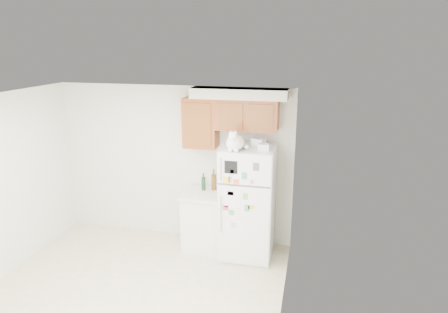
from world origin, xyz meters
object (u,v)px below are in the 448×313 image
(bottle_green, at_px, (203,182))
(bottle_amber, at_px, (214,179))
(refrigerator, at_px, (248,202))
(storage_box_front, at_px, (264,147))
(storage_box_back, at_px, (258,142))
(base_counter, at_px, (205,220))
(cat, at_px, (235,142))

(bottle_green, distance_m, bottle_amber, 0.16)
(refrigerator, bearing_deg, bottle_green, 166.99)
(storage_box_front, bearing_deg, refrigerator, 144.24)
(storage_box_back, relative_size, bottle_amber, 0.54)
(storage_box_back, distance_m, bottle_green, 1.09)
(base_counter, height_order, bottle_green, bottle_green)
(storage_box_back, relative_size, bottle_green, 0.65)
(storage_box_front, relative_size, bottle_green, 0.54)
(cat, height_order, bottle_amber, cat)
(refrigerator, bearing_deg, base_counter, 173.90)
(bottle_green, xyz_separation_m, bottle_amber, (0.15, 0.05, 0.03))
(cat, distance_m, storage_box_front, 0.40)
(refrigerator, xyz_separation_m, bottle_amber, (-0.58, 0.22, 0.23))
(refrigerator, height_order, storage_box_back, storage_box_back)
(storage_box_back, bearing_deg, bottle_green, -162.67)
(cat, bearing_deg, bottle_amber, 132.46)
(storage_box_back, bearing_deg, cat, -106.67)
(refrigerator, distance_m, storage_box_front, 0.93)
(base_counter, bearing_deg, refrigerator, -6.10)
(refrigerator, bearing_deg, storage_box_back, 46.68)
(cat, bearing_deg, storage_box_back, 53.07)
(cat, xyz_separation_m, bottle_green, (-0.57, 0.41, -0.76))
(refrigerator, xyz_separation_m, base_counter, (-0.69, 0.07, -0.39))
(refrigerator, xyz_separation_m, storage_box_back, (0.12, 0.12, 0.90))
(cat, distance_m, bottle_green, 1.03)
(cat, bearing_deg, refrigerator, 56.92)
(bottle_amber, bearing_deg, storage_box_back, -8.03)
(storage_box_back, xyz_separation_m, bottle_amber, (-0.69, 0.10, -0.66))
(base_counter, bearing_deg, storage_box_front, -13.12)
(bottle_green, bearing_deg, storage_box_front, -17.88)
(base_counter, relative_size, storage_box_front, 6.13)
(bottle_green, bearing_deg, cat, -35.35)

